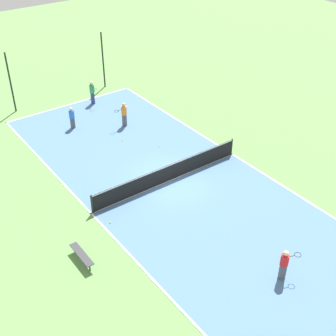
{
  "coord_description": "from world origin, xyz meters",
  "views": [
    {
      "loc": [
        -12.73,
        -17.43,
        15.25
      ],
      "look_at": [
        0.0,
        0.0,
        0.9
      ],
      "focal_mm": 50.0,
      "sensor_mm": 36.0,
      "label": 1
    }
  ],
  "objects_px": {
    "player_near_blue": "(72,116)",
    "tennis_ball_right_alley": "(159,146)",
    "player_center_orange": "(124,113)",
    "tennis_ball_near_net": "(109,198)",
    "tennis_ball_far_baseline": "(122,140)",
    "fence_post_back_left": "(10,83)",
    "player_far_green": "(92,91)",
    "bench": "(82,255)",
    "player_coach_red": "(284,263)",
    "tennis_net": "(168,173)",
    "tennis_ball_left_sideline": "(110,223)",
    "fence_post_back_right": "(103,60)"
  },
  "relations": [
    {
      "from": "bench",
      "to": "tennis_ball_left_sideline",
      "type": "bearing_deg",
      "value": -56.54
    },
    {
      "from": "tennis_ball_right_alley",
      "to": "player_far_green",
      "type": "bearing_deg",
      "value": 92.6
    },
    {
      "from": "tennis_ball_near_net",
      "to": "bench",
      "type": "bearing_deg",
      "value": -134.86
    },
    {
      "from": "player_near_blue",
      "to": "tennis_net",
      "type": "bearing_deg",
      "value": 94.23
    },
    {
      "from": "player_center_orange",
      "to": "fence_post_back_right",
      "type": "distance_m",
      "value": 7.01
    },
    {
      "from": "tennis_ball_right_alley",
      "to": "tennis_ball_far_baseline",
      "type": "bearing_deg",
      "value": 127.27
    },
    {
      "from": "tennis_ball_near_net",
      "to": "tennis_ball_right_alley",
      "type": "bearing_deg",
      "value": 28.15
    },
    {
      "from": "tennis_ball_left_sideline",
      "to": "tennis_ball_near_net",
      "type": "xyz_separation_m",
      "value": [
        0.98,
        1.79,
        0.0
      ]
    },
    {
      "from": "tennis_ball_far_baseline",
      "to": "tennis_ball_near_net",
      "type": "height_order",
      "value": "same"
    },
    {
      "from": "player_coach_red",
      "to": "tennis_ball_left_sideline",
      "type": "relative_size",
      "value": 23.14
    },
    {
      "from": "fence_post_back_right",
      "to": "player_near_blue",
      "type": "bearing_deg",
      "value": -137.55
    },
    {
      "from": "fence_post_back_left",
      "to": "fence_post_back_right",
      "type": "relative_size",
      "value": 1.0
    },
    {
      "from": "tennis_net",
      "to": "player_far_green",
      "type": "height_order",
      "value": "player_far_green"
    },
    {
      "from": "tennis_net",
      "to": "tennis_ball_left_sideline",
      "type": "bearing_deg",
      "value": -164.58
    },
    {
      "from": "tennis_ball_near_net",
      "to": "tennis_net",
      "type": "bearing_deg",
      "value": -8.92
    },
    {
      "from": "player_center_orange",
      "to": "tennis_ball_near_net",
      "type": "relative_size",
      "value": 24.71
    },
    {
      "from": "tennis_ball_left_sideline",
      "to": "tennis_ball_right_alley",
      "type": "bearing_deg",
      "value": 36.38
    },
    {
      "from": "player_center_orange",
      "to": "tennis_ball_right_alley",
      "type": "distance_m",
      "value": 3.78
    },
    {
      "from": "fence_post_back_left",
      "to": "fence_post_back_right",
      "type": "xyz_separation_m",
      "value": [
        7.36,
        0.0,
        0.0
      ]
    },
    {
      "from": "bench",
      "to": "tennis_ball_far_baseline",
      "type": "distance_m",
      "value": 10.82
    },
    {
      "from": "tennis_net",
      "to": "tennis_ball_right_alley",
      "type": "relative_size",
      "value": 142.6
    },
    {
      "from": "tennis_net",
      "to": "player_far_green",
      "type": "bearing_deg",
      "value": 82.91
    },
    {
      "from": "player_far_green",
      "to": "tennis_ball_left_sideline",
      "type": "relative_size",
      "value": 25.75
    },
    {
      "from": "player_near_blue",
      "to": "tennis_ball_right_alley",
      "type": "relative_size",
      "value": 22.06
    },
    {
      "from": "tennis_net",
      "to": "player_near_blue",
      "type": "bearing_deg",
      "value": 99.55
    },
    {
      "from": "tennis_ball_left_sideline",
      "to": "fence_post_back_right",
      "type": "xyz_separation_m",
      "value": [
        8.18,
        14.82,
        2.13
      ]
    },
    {
      "from": "tennis_ball_right_alley",
      "to": "fence_post_back_left",
      "type": "relative_size",
      "value": 0.02
    },
    {
      "from": "fence_post_back_left",
      "to": "tennis_ball_right_alley",
      "type": "bearing_deg",
      "value": -61.85
    },
    {
      "from": "player_far_green",
      "to": "tennis_net",
      "type": "bearing_deg",
      "value": -4.24
    },
    {
      "from": "player_center_orange",
      "to": "tennis_ball_near_net",
      "type": "distance_m",
      "value": 8.24
    },
    {
      "from": "tennis_net",
      "to": "player_center_orange",
      "type": "bearing_deg",
      "value": 78.15
    },
    {
      "from": "tennis_ball_far_baseline",
      "to": "fence_post_back_left",
      "type": "height_order",
      "value": "fence_post_back_left"
    },
    {
      "from": "bench",
      "to": "player_far_green",
      "type": "distance_m",
      "value": 16.39
    },
    {
      "from": "tennis_ball_left_sideline",
      "to": "fence_post_back_right",
      "type": "distance_m",
      "value": 17.06
    },
    {
      "from": "tennis_ball_near_net",
      "to": "fence_post_back_left",
      "type": "relative_size",
      "value": 0.02
    },
    {
      "from": "player_center_orange",
      "to": "player_coach_red",
      "type": "xyz_separation_m",
      "value": [
        -1.8,
        -15.85,
        -0.07
      ]
    },
    {
      "from": "player_far_green",
      "to": "tennis_ball_near_net",
      "type": "height_order",
      "value": "player_far_green"
    },
    {
      "from": "tennis_ball_left_sideline",
      "to": "fence_post_back_right",
      "type": "height_order",
      "value": "fence_post_back_right"
    },
    {
      "from": "player_coach_red",
      "to": "tennis_ball_left_sideline",
      "type": "bearing_deg",
      "value": 137.7
    },
    {
      "from": "tennis_ball_left_sideline",
      "to": "tennis_ball_far_baseline",
      "type": "xyz_separation_m",
      "value": [
        4.76,
        6.61,
        0.0
      ]
    },
    {
      "from": "tennis_ball_right_alley",
      "to": "tennis_ball_left_sideline",
      "type": "distance_m",
      "value": 7.8
    },
    {
      "from": "player_coach_red",
      "to": "tennis_ball_far_baseline",
      "type": "height_order",
      "value": "player_coach_red"
    },
    {
      "from": "player_far_green",
      "to": "tennis_ball_right_alley",
      "type": "bearing_deg",
      "value": 5.44
    },
    {
      "from": "tennis_net",
      "to": "bench",
      "type": "height_order",
      "value": "tennis_net"
    },
    {
      "from": "player_far_green",
      "to": "tennis_ball_right_alley",
      "type": "distance_m",
      "value": 8.05
    },
    {
      "from": "bench",
      "to": "player_near_blue",
      "type": "distance_m",
      "value": 12.82
    },
    {
      "from": "player_far_green",
      "to": "tennis_ball_left_sideline",
      "type": "height_order",
      "value": "player_far_green"
    },
    {
      "from": "bench",
      "to": "player_coach_red",
      "type": "distance_m",
      "value": 8.9
    },
    {
      "from": "tennis_net",
      "to": "player_center_orange",
      "type": "relative_size",
      "value": 5.77
    },
    {
      "from": "tennis_ball_right_alley",
      "to": "tennis_ball_far_baseline",
      "type": "xyz_separation_m",
      "value": [
        -1.51,
        1.99,
        0.0
      ]
    }
  ]
}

